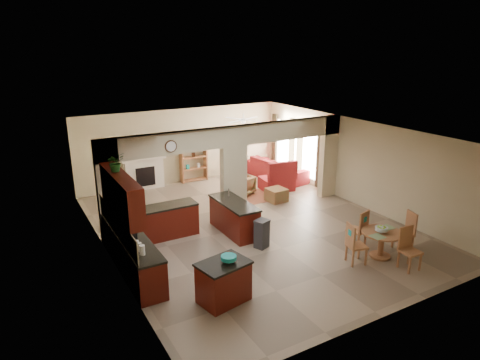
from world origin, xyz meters
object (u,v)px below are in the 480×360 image
kitchen_island (224,282)px  armchair (242,185)px  sofa (276,169)px  dining_table (382,240)px

kitchen_island → armchair: bearing=45.4°
kitchen_island → sofa: (5.73, 6.48, -0.05)m
armchair → sofa: bearing=178.5°
sofa → dining_table: bearing=160.6°
dining_table → sofa: size_ratio=0.37×
dining_table → sofa: bearing=77.8°
armchair → kitchen_island: bearing=30.5°
dining_table → kitchen_island: bearing=176.9°
dining_table → armchair: (-0.65, 5.75, -0.13)m
sofa → kitchen_island: bearing=131.3°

